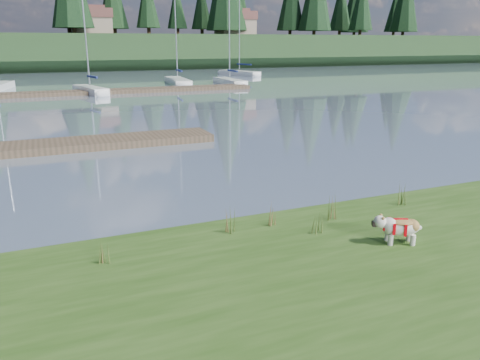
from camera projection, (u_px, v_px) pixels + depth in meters
name	position (u px, v px, depth m)	size (l,w,h in m)	color
ground	(76.00, 95.00, 37.89)	(200.00, 200.00, 0.00)	#798BA1
bank	(290.00, 358.00, 6.03)	(60.00, 9.00, 0.35)	#31511B
ridge	(53.00, 52.00, 75.17)	(200.00, 20.00, 5.00)	#1C3319
bulldog	(400.00, 226.00, 8.95)	(0.94, 0.64, 0.56)	silver
dock_near	(8.00, 150.00, 17.80)	(16.00, 2.00, 0.30)	#4C3D2C
dock_far	(101.00, 92.00, 38.59)	(26.00, 2.20, 0.30)	#4C3D2C
sailboat_bg_2	(88.00, 89.00, 38.90)	(2.62, 6.15, 9.30)	white
sailboat_bg_3	(176.00, 80.00, 47.76)	(2.30, 8.08, 11.71)	white
sailboat_bg_4	(227.00, 81.00, 47.03)	(1.41, 6.90, 10.28)	white
sailboat_bg_5	(236.00, 73.00, 60.13)	(3.83, 7.27, 10.42)	white
weed_0	(230.00, 220.00, 9.48)	(0.17, 0.14, 0.63)	#475B23
weed_1	(270.00, 215.00, 9.89)	(0.17, 0.14, 0.53)	#475B23
weed_2	(332.00, 209.00, 10.18)	(0.17, 0.14, 0.58)	#475B23
weed_3	(106.00, 250.00, 8.21)	(0.17, 0.14, 0.52)	#475B23
weed_4	(317.00, 223.00, 9.46)	(0.17, 0.14, 0.51)	#475B23
weed_5	(401.00, 194.00, 11.11)	(0.17, 0.14, 0.63)	#475B23
mud_lip	(190.00, 238.00, 9.94)	(60.00, 0.50, 0.14)	#33281C
conifer_8	(362.00, 1.00, 87.81)	(4.62, 4.62, 11.77)	#382619
house_1	(91.00, 21.00, 74.28)	(6.30, 5.30, 4.65)	gray
house_2	(235.00, 23.00, 81.45)	(6.30, 5.30, 4.65)	gray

